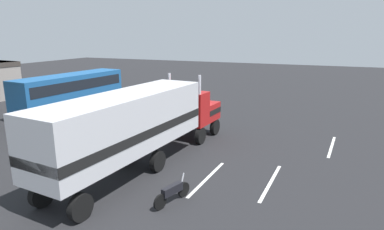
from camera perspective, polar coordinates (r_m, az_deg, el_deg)
The scene contains 8 objects.
ground_plane at distance 22.51m, azimuth -0.76°, elevation -4.02°, with size 120.00×120.00×0.00m, color #232326.
lane_stripe_near at distance 16.45m, azimuth 2.62°, elevation -11.05°, with size 4.40×0.16×0.01m, color silver.
lane_stripe_mid at distance 16.50m, azimuth 13.59°, elevation -11.37°, with size 4.40×0.16×0.01m, color silver.
lane_stripe_far at distance 22.62m, azimuth 23.22°, elevation -5.10°, with size 4.40×0.16×0.01m, color silver.
semi_truck at distance 17.25m, azimuth -9.04°, elevation -1.10°, with size 14.33×3.83×4.50m.
person_bystander at distance 21.53m, azimuth -8.07°, elevation -2.52°, with size 0.38×0.48×1.63m.
parked_bus at distance 31.87m, azimuth -20.35°, elevation 4.29°, with size 11.17×3.42×3.40m.
motorcycle at distance 14.14m, azimuth -3.44°, elevation -13.32°, with size 2.05×0.72×1.12m.
Camera 1 is at (-19.59, -8.63, 6.97)m, focal length 30.50 mm.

